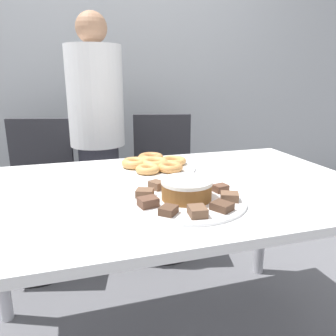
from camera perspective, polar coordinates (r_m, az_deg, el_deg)
The scene contains 24 objects.
wall_back at distance 2.72m, azimuth -10.17°, elevation 18.38°, with size 8.00×0.05×2.60m.
table at distance 1.27m, azimuth -0.20°, elevation -6.92°, with size 1.53×0.94×0.76m.
person_standing at distance 2.09m, azimuth -12.14°, elevation 5.36°, with size 0.33×0.33×1.52m.
office_chair_left at distance 2.17m, azimuth -21.76°, elevation -5.01°, with size 0.54×0.54×0.91m.
office_chair_right at distance 2.23m, azimuth -0.86°, elevation -3.26°, with size 0.53×0.53×0.91m.
plate_cake at distance 1.09m, azimuth 3.22°, elevation -5.56°, with size 0.39×0.39×0.01m.
plate_donuts at distance 1.46m, azimuth -2.40°, elevation -0.02°, with size 0.36×0.36×0.01m.
frosted_cake at distance 1.08m, azimuth 3.25°, elevation -3.69°, with size 0.17×0.17×0.06m.
lamington_0 at distance 0.96m, azimuth 0.07°, elevation -7.38°, with size 0.07×0.07×0.02m.
lamington_1 at distance 0.96m, azimuth 5.25°, elevation -7.50°, with size 0.06×0.06×0.03m.
lamington_2 at distance 1.01m, azimuth 9.37°, elevation -6.60°, with size 0.07×0.08×0.02m.
lamington_3 at distance 1.08m, azimuth 10.66°, elevation -4.93°, with size 0.07×0.07×0.03m.
lamington_4 at distance 1.16m, azimuth 9.13°, elevation -3.49°, with size 0.05×0.05×0.02m.
lamington_5 at distance 1.21m, azimuth 5.75°, elevation -2.62°, with size 0.06×0.06×0.02m.
lamington_6 at distance 1.21m, azimuth 1.66°, elevation -2.48°, with size 0.05×0.06×0.02m.
lamington_7 at distance 1.17m, azimuth -2.00°, elevation -3.00°, with size 0.06×0.06×0.03m.
lamington_8 at distance 1.10m, azimuth -4.06°, elevation -4.36°, with size 0.07×0.07×0.03m.
lamington_9 at distance 1.02m, azimuth -3.49°, elevation -5.93°, with size 0.07×0.06×0.03m.
donut_0 at distance 1.45m, azimuth -2.41°, elevation 0.87°, with size 0.13×0.13×0.04m.
donut_1 at distance 1.39m, azimuth 0.38°, elevation 0.13°, with size 0.11×0.11×0.03m.
donut_2 at distance 1.50m, azimuth 0.89°, elevation 1.25°, with size 0.12×0.12×0.03m.
donut_3 at distance 1.54m, azimuth -3.03°, elevation 1.75°, with size 0.12×0.12×0.04m.
donut_4 at distance 1.46m, azimuth -5.81°, elevation 0.88°, with size 0.12×0.12×0.04m.
donut_5 at distance 1.37m, azimuth -3.55°, elevation -0.20°, with size 0.10×0.10×0.03m.
Camera 1 is at (-0.33, -1.13, 1.16)m, focal length 35.00 mm.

